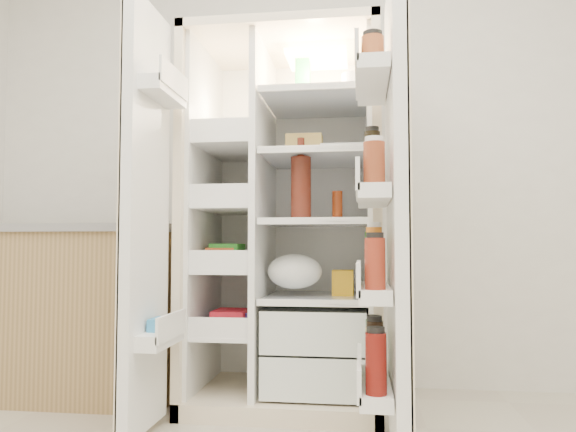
# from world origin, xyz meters

# --- Properties ---
(wall_back) EXTENTS (4.00, 0.02, 2.70)m
(wall_back) POSITION_xyz_m (0.00, 2.00, 1.35)
(wall_back) COLOR silver
(wall_back) RESTS_ON floor
(refrigerator) EXTENTS (0.92, 0.70, 1.80)m
(refrigerator) POSITION_xyz_m (-0.18, 1.65, 0.74)
(refrigerator) COLOR beige
(refrigerator) RESTS_ON floor
(freezer_door) EXTENTS (0.15, 0.40, 1.72)m
(freezer_door) POSITION_xyz_m (-0.69, 1.05, 0.89)
(freezer_door) COLOR white
(freezer_door) RESTS_ON floor
(fridge_door) EXTENTS (0.17, 0.58, 1.72)m
(fridge_door) POSITION_xyz_m (0.29, 0.96, 0.87)
(fridge_door) COLOR white
(fridge_door) RESTS_ON floor
(kitchen_counter) EXTENTS (1.21, 0.64, 0.88)m
(kitchen_counter) POSITION_xyz_m (-1.33, 1.63, 0.44)
(kitchen_counter) COLOR #A58352
(kitchen_counter) RESTS_ON floor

